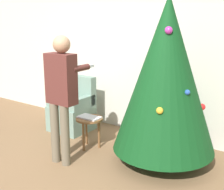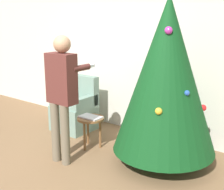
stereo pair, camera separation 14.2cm
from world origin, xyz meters
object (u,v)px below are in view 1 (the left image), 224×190
armchair (73,111)px  side_stool (89,123)px  christmas_tree (166,75)px  person_standing (61,89)px

armchair → side_stool: (0.73, -0.44, 0.06)m
christmas_tree → armchair: bearing=173.2°
side_stool → person_standing: bearing=-89.8°
person_standing → christmas_tree: bearing=35.2°
armchair → person_standing: size_ratio=0.54×
side_stool → christmas_tree: bearing=11.1°
christmas_tree → side_stool: 1.39m
christmas_tree → armchair: 2.05m
armchair → person_standing: 1.42m
armchair → side_stool: size_ratio=1.97×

